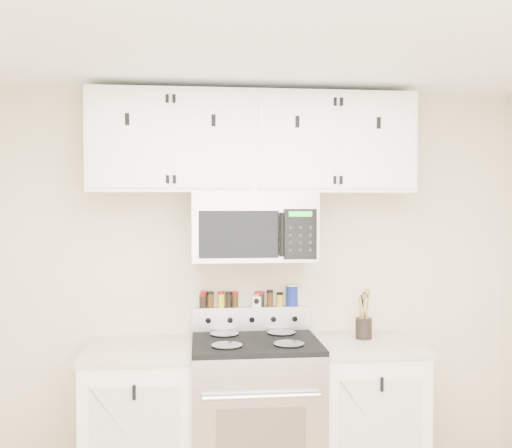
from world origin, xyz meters
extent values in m
cube|color=#C5B793|center=(0.00, 1.75, 1.25)|extent=(3.50, 0.01, 2.50)
cube|color=#B7B7BA|center=(0.00, 1.43, 0.46)|extent=(0.76, 0.65, 0.92)
cube|color=black|center=(0.00, 1.11, 0.45)|extent=(0.50, 0.02, 0.40)
cube|color=black|center=(0.00, 1.43, 0.94)|extent=(0.76, 0.65, 0.03)
cube|color=#B7B7BA|center=(0.00, 1.71, 1.03)|extent=(0.76, 0.08, 0.15)
cylinder|color=black|center=(-0.18, 1.28, 0.96)|extent=(0.18, 0.18, 0.01)
cylinder|color=black|center=(0.18, 1.28, 0.96)|extent=(0.18, 0.18, 0.01)
cylinder|color=black|center=(-0.18, 1.57, 0.96)|extent=(0.18, 0.18, 0.01)
cylinder|color=black|center=(0.18, 1.57, 0.96)|extent=(0.18, 0.18, 0.01)
cube|color=white|center=(-0.69, 1.45, 0.44)|extent=(0.62, 0.60, 0.88)
cube|color=#BAA68E|center=(-0.69, 1.45, 0.90)|extent=(0.64, 0.62, 0.04)
cube|color=white|center=(0.69, 1.45, 0.44)|extent=(0.62, 0.60, 0.88)
cube|color=#BAA68E|center=(0.69, 1.45, 0.90)|extent=(0.64, 0.62, 0.04)
cube|color=#9E9EA3|center=(0.00, 1.56, 1.63)|extent=(0.76, 0.38, 0.42)
cube|color=#B7B7BA|center=(0.00, 1.36, 1.80)|extent=(0.73, 0.01, 0.08)
cube|color=black|center=(-0.10, 1.36, 1.59)|extent=(0.47, 0.01, 0.28)
cube|color=black|center=(0.26, 1.36, 1.59)|extent=(0.20, 0.01, 0.30)
cylinder|color=black|center=(0.15, 1.33, 1.59)|extent=(0.03, 0.03, 0.26)
cube|color=white|center=(0.00, 1.58, 2.15)|extent=(2.00, 0.33, 0.62)
cube|color=white|center=(-0.75, 1.41, 2.15)|extent=(0.46, 0.01, 0.57)
cube|color=black|center=(-0.75, 1.41, 2.26)|extent=(0.02, 0.01, 0.07)
cube|color=white|center=(-0.25, 1.41, 2.15)|extent=(0.46, 0.01, 0.57)
cube|color=black|center=(-0.25, 1.41, 2.26)|extent=(0.03, 0.01, 0.07)
cube|color=white|center=(0.25, 1.41, 2.15)|extent=(0.46, 0.01, 0.57)
cube|color=black|center=(0.25, 1.41, 2.26)|extent=(0.03, 0.01, 0.07)
cube|color=white|center=(0.75, 1.41, 2.15)|extent=(0.46, 0.01, 0.57)
cube|color=black|center=(0.75, 1.41, 2.26)|extent=(0.02, 0.01, 0.07)
cylinder|color=black|center=(0.70, 1.51, 0.98)|extent=(0.10, 0.10, 0.13)
cylinder|color=olive|center=(0.70, 1.51, 1.08)|extent=(0.01, 0.01, 0.24)
cylinder|color=olive|center=(0.71, 1.51, 1.09)|extent=(0.01, 0.01, 0.26)
cylinder|color=olive|center=(0.68, 1.52, 1.07)|extent=(0.01, 0.01, 0.22)
cylinder|color=black|center=(0.70, 1.53, 1.08)|extent=(0.01, 0.01, 0.23)
cylinder|color=olive|center=(0.69, 1.50, 1.09)|extent=(0.01, 0.01, 0.25)
cube|color=white|center=(0.03, 1.71, 1.13)|extent=(0.06, 0.05, 0.07)
cylinder|color=navy|center=(0.27, 1.71, 1.17)|extent=(0.08, 0.08, 0.13)
cylinder|color=white|center=(0.27, 1.71, 1.24)|extent=(0.08, 0.08, 0.01)
cylinder|color=black|center=(-0.31, 1.71, 1.14)|extent=(0.04, 0.04, 0.07)
cylinder|color=maroon|center=(-0.31, 1.71, 1.18)|extent=(0.05, 0.05, 0.02)
cylinder|color=black|center=(-0.31, 1.71, 1.15)|extent=(0.04, 0.04, 0.10)
cylinder|color=#B00D14|center=(-0.31, 1.71, 1.20)|extent=(0.04, 0.04, 0.02)
cylinder|color=#40280F|center=(-0.26, 1.71, 1.14)|extent=(0.04, 0.04, 0.09)
cylinder|color=black|center=(-0.26, 1.71, 1.20)|extent=(0.05, 0.05, 0.02)
cylinder|color=yellow|center=(-0.19, 1.71, 1.14)|extent=(0.04, 0.04, 0.09)
cylinder|color=#9F0C16|center=(-0.19, 1.71, 1.19)|extent=(0.04, 0.04, 0.02)
cylinder|color=black|center=(-0.15, 1.71, 1.14)|extent=(0.04, 0.04, 0.08)
cylinder|color=black|center=(-0.15, 1.71, 1.19)|extent=(0.04, 0.04, 0.02)
cylinder|color=#38210D|center=(-0.10, 1.71, 1.14)|extent=(0.04, 0.04, 0.08)
cylinder|color=#A70C0E|center=(-0.10, 1.71, 1.19)|extent=(0.04, 0.04, 0.02)
cylinder|color=gold|center=(0.04, 1.71, 1.14)|extent=(0.04, 0.04, 0.08)
cylinder|color=#A60C1A|center=(0.04, 1.71, 1.19)|extent=(0.04, 0.04, 0.02)
cylinder|color=black|center=(0.06, 1.71, 1.14)|extent=(0.05, 0.05, 0.08)
cylinder|color=#9C0F0C|center=(0.06, 1.71, 1.19)|extent=(0.05, 0.05, 0.02)
cylinder|color=#442510|center=(0.12, 1.71, 1.15)|extent=(0.04, 0.04, 0.09)
cylinder|color=black|center=(0.12, 1.71, 1.20)|extent=(0.04, 0.04, 0.02)
cylinder|color=gold|center=(0.19, 1.71, 1.14)|extent=(0.04, 0.04, 0.08)
cylinder|color=black|center=(0.19, 1.71, 1.18)|extent=(0.04, 0.04, 0.02)
camera|label=1|loc=(-0.34, -1.97, 1.76)|focal=40.00mm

